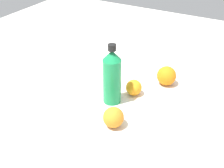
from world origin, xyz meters
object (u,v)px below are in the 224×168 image
(water_bottle, at_px, (112,76))
(orange_2, at_px, (113,117))
(orange_1, at_px, (134,87))
(orange_0, at_px, (166,76))

(water_bottle, relative_size, orange_2, 3.31)
(orange_1, height_order, orange_2, orange_2)
(orange_0, distance_m, orange_1, 0.17)
(orange_0, height_order, orange_1, orange_0)
(water_bottle, distance_m, orange_1, 0.13)
(orange_0, bearing_deg, orange_1, -122.09)
(water_bottle, height_order, orange_0, water_bottle)
(orange_0, height_order, orange_2, orange_0)
(water_bottle, height_order, orange_2, water_bottle)
(orange_1, distance_m, orange_2, 0.22)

